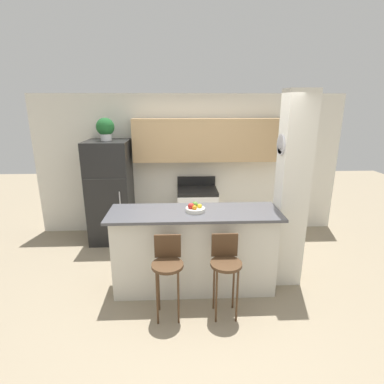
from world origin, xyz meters
TOP-DOWN VIEW (x-y plane):
  - ground_plane at (0.00, 0.00)m, footprint 14.00×14.00m
  - wall_back at (0.14, 1.89)m, footprint 5.60×0.38m
  - pillar_right at (1.26, 0.13)m, footprint 0.38×0.32m
  - counter_bar at (0.00, 0.00)m, footprint 2.16×0.68m
  - refrigerator at (-1.39, 1.56)m, footprint 0.72×0.73m
  - stove_range at (0.13, 1.62)m, footprint 0.71×0.63m
  - bar_stool_left at (-0.33, -0.54)m, footprint 0.36×0.36m
  - bar_stool_right at (0.33, -0.54)m, footprint 0.36×0.36m
  - potted_plant_on_fridge at (-1.39, 1.56)m, footprint 0.30×0.30m
  - fruit_bowl at (0.01, -0.00)m, footprint 0.24×0.24m
  - trash_bin at (-0.81, 1.30)m, footprint 0.28×0.28m

SIDE VIEW (x-z plane):
  - ground_plane at x=0.00m, z-range 0.00..0.00m
  - trash_bin at x=-0.81m, z-range 0.00..0.38m
  - stove_range at x=0.13m, z-range -0.07..1.00m
  - counter_bar at x=0.00m, z-range 0.00..1.08m
  - bar_stool_left at x=-0.33m, z-range 0.16..1.12m
  - bar_stool_right at x=0.33m, z-range 0.16..1.12m
  - refrigerator at x=-1.39m, z-range 0.00..1.78m
  - fruit_bowl at x=0.01m, z-range 1.06..1.18m
  - pillar_right at x=1.26m, z-range 0.00..2.55m
  - wall_back at x=0.14m, z-range 0.21..2.76m
  - potted_plant_on_fridge at x=-1.39m, z-range 1.80..2.18m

